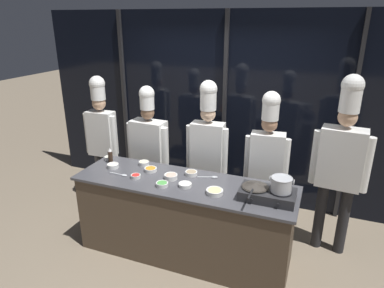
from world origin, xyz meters
name	(u,v)px	position (x,y,z in m)	size (l,w,h in m)	color
ground_plane	(184,253)	(0.00, 0.00, 0.00)	(24.00, 24.00, 0.00)	#7F705B
window_wall_back	(225,110)	(0.00, 1.55, 1.35)	(5.79, 0.09, 2.70)	black
demo_counter	(184,219)	(0.00, 0.00, 0.46)	(2.42, 0.72, 0.92)	#4C3D2D
portable_stove	(267,194)	(0.90, -0.05, 0.98)	(0.53, 0.32, 0.11)	#28282B
frying_pan	(255,185)	(0.78, -0.05, 1.05)	(0.26, 0.46, 0.05)	#38332D
stock_pot	(281,184)	(1.02, -0.04, 1.11)	(0.23, 0.20, 0.14)	#B7BABF
squeeze_bottle_soy	(110,156)	(-1.02, 0.15, 1.01)	(0.06, 0.06, 0.19)	#332319
prep_bowl_ginger	(215,191)	(0.39, -0.13, 0.95)	(0.17, 0.17, 0.05)	white
prep_bowl_onion	(113,166)	(-0.92, 0.04, 0.95)	(0.14, 0.14, 0.05)	white
prep_bowl_carrots	(151,169)	(-0.46, 0.12, 0.95)	(0.15, 0.15, 0.04)	white
prep_bowl_bean_sprouts	(109,158)	(-1.10, 0.22, 0.95)	(0.10, 0.10, 0.05)	white
prep_bowl_mushrooms	(191,173)	(0.02, 0.19, 0.95)	(0.14, 0.14, 0.05)	white
prep_bowl_shrimp	(171,176)	(-0.16, 0.02, 0.95)	(0.15, 0.15, 0.05)	white
prep_bowl_bell_pepper	(136,176)	(-0.53, -0.10, 0.95)	(0.11, 0.11, 0.04)	white
prep_bowl_rice	(185,185)	(0.06, -0.09, 0.94)	(0.14, 0.14, 0.04)	white
prep_bowl_scallions	(162,184)	(-0.17, -0.17, 0.95)	(0.13, 0.13, 0.04)	white
prep_bowl_noodles	(144,163)	(-0.62, 0.24, 0.95)	(0.12, 0.12, 0.05)	white
serving_spoon_slotted	(122,175)	(-0.71, -0.10, 0.93)	(0.23, 0.05, 0.02)	#B2B5BA
serving_spoon_solid	(211,177)	(0.25, 0.21, 0.93)	(0.22, 0.11, 0.02)	#B2B5BA
chef_head	(101,131)	(-1.51, 0.67, 1.12)	(0.49, 0.21, 1.87)	#4C4C51
chef_sous	(149,145)	(-0.79, 0.70, 1.00)	(0.61, 0.26, 1.79)	#232326
chef_line	(207,145)	(0.03, 0.70, 1.11)	(0.53, 0.23, 1.91)	#232326
chef_pastry	(267,156)	(0.76, 0.68, 1.08)	(0.51, 0.24, 1.84)	#4C4C51
chef_apprentice	(341,157)	(1.55, 0.71, 1.18)	(0.60, 0.28, 2.06)	#232326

